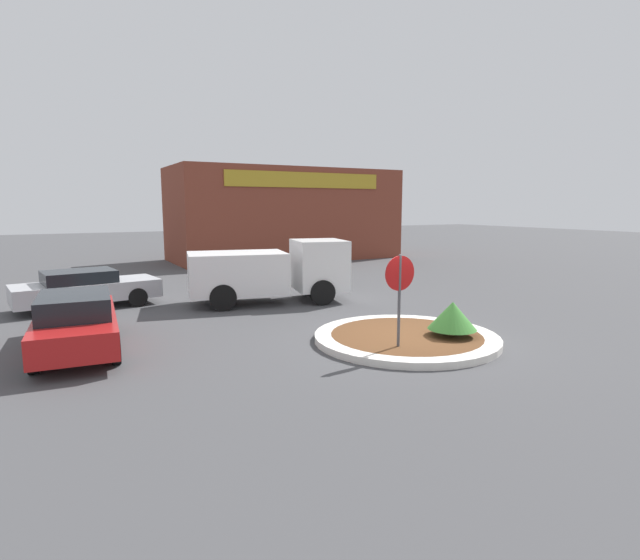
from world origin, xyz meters
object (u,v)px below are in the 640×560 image
at_px(parked_sedan_silver, 86,288).
at_px(utility_truck, 270,270).
at_px(parked_sedan_red, 76,322).
at_px(stop_sign, 400,285).

bearing_deg(parked_sedan_silver, utility_truck, -28.07).
xyz_separation_m(utility_truck, parked_sedan_red, (-6.44, -3.43, -0.43)).
distance_m(stop_sign, utility_truck, 7.26).
bearing_deg(stop_sign, parked_sedan_silver, 122.83).
height_order(stop_sign, utility_truck, stop_sign).
relative_size(utility_truck, parked_sedan_red, 1.22).
height_order(utility_truck, parked_sedan_silver, utility_truck).
bearing_deg(parked_sedan_silver, parked_sedan_red, -103.56).
relative_size(stop_sign, utility_truck, 0.40).
relative_size(utility_truck, parked_sedan_silver, 1.23).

